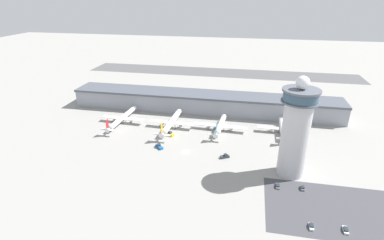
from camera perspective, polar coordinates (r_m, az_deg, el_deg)
ground_plane at (r=185.78m, az=-1.25°, el=-6.06°), size 1000.00×1000.00×0.00m
terminal_building at (r=245.33m, az=2.27°, el=3.41°), size 216.45×25.00×15.18m
runway_strip at (r=371.08m, az=5.51°, el=8.99°), size 324.67×44.00×0.01m
control_tower at (r=161.66m, az=19.14°, el=-1.80°), size 18.49×18.49×54.35m
parking_lot_surface at (r=155.85m, az=25.90°, el=-15.22°), size 64.00×40.00×0.01m
airplane_gate_alpha at (r=229.35m, az=-13.16°, el=0.34°), size 33.15×45.39×11.57m
airplane_gate_bravo at (r=215.33m, az=-4.00°, el=-0.48°), size 33.04×44.46×13.20m
airplane_gate_charlie at (r=212.18m, az=5.38°, el=-1.09°), size 37.98×34.98×11.97m
airplane_gate_delta at (r=216.41m, az=16.85°, el=-1.58°), size 33.78×35.42×11.19m
service_truck_catering at (r=190.90m, az=-6.29°, el=-5.06°), size 6.34×6.25×2.43m
service_truck_fuel at (r=180.10m, az=6.26°, el=-6.92°), size 5.93×4.69×2.43m
service_truck_baggage at (r=206.42m, az=-4.35°, el=-2.64°), size 7.49×5.68×2.89m
car_green_van at (r=163.19m, az=20.31°, el=-12.04°), size 1.85×4.20×1.57m
car_yellow_taxi at (r=142.06m, az=21.78°, el=-18.28°), size 1.91×4.57×1.56m
car_blue_compact at (r=160.90m, az=16.02°, el=-11.99°), size 1.99×4.84×1.41m
car_maroon_suv at (r=145.99m, az=27.21°, el=-18.13°), size 2.03×4.74×1.46m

